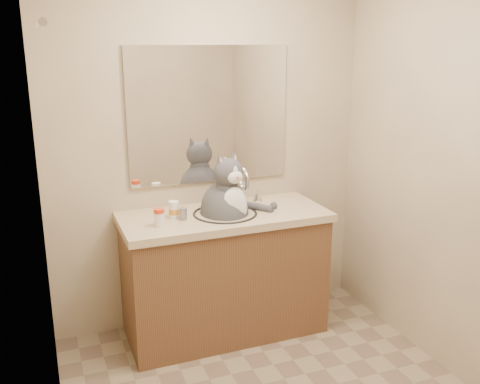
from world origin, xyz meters
name	(u,v)px	position (x,y,z in m)	size (l,w,h in m)	color
room	(293,201)	(0.00, 0.00, 1.20)	(2.22, 2.52, 2.42)	gray
vanity	(225,271)	(0.00, 0.96, 0.44)	(1.34, 0.59, 1.12)	brown
mirror	(210,115)	(0.00, 1.24, 1.45)	(1.10, 0.02, 0.90)	white
shower_curtain	(60,259)	(-1.05, 0.10, 1.03)	(0.02, 1.30, 1.93)	beige
cat	(226,207)	(0.01, 0.95, 0.89)	(0.51, 0.41, 0.62)	#404045
pill_bottle_redcap	(159,218)	(-0.45, 0.86, 0.91)	(0.08, 0.08, 0.11)	white
pill_bottle_orange	(174,210)	(-0.33, 0.98, 0.90)	(0.07, 0.07, 0.11)	white
grey_canister	(183,214)	(-0.28, 0.93, 0.89)	(0.05, 0.05, 0.07)	gray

